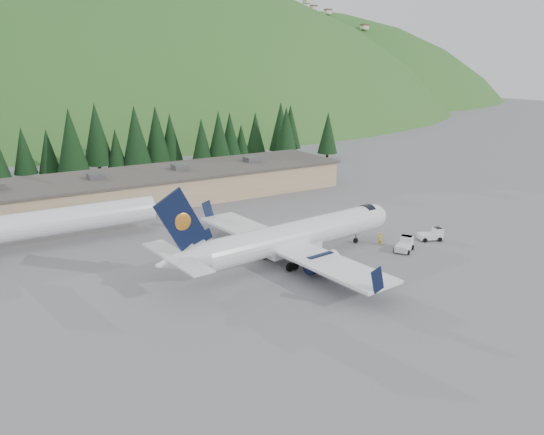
{
  "coord_description": "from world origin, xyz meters",
  "views": [
    {
      "loc": [
        -35.57,
        -51.56,
        23.83
      ],
      "look_at": [
        0.0,
        6.0,
        4.0
      ],
      "focal_mm": 35.0,
      "sensor_mm": 36.0,
      "label": 1
    }
  ],
  "objects": [
    {
      "name": "ramp_worker",
      "position": [
        12.7,
        -1.29,
        0.88
      ],
      "size": [
        0.7,
        0.52,
        1.75
      ],
      "primitive_type": "imported",
      "rotation": [
        0.0,
        0.0,
        3.31
      ],
      "color": "#F1B408",
      "rests_on": "ground"
    },
    {
      "name": "baggage_tug_a",
      "position": [
        13.94,
        -4.71,
        0.8
      ],
      "size": [
        3.74,
        3.2,
        1.79
      ],
      "rotation": [
        0.0,
        0.0,
        0.53
      ],
      "color": "silver",
      "rests_on": "ground"
    },
    {
      "name": "hills",
      "position": [
        53.34,
        207.38,
        -82.8
      ],
      "size": [
        614.0,
        330.0,
        300.0
      ],
      "color": "#1D561A",
      "rests_on": "ground"
    },
    {
      "name": "tree_line",
      "position": [
        -3.1,
        61.9,
        7.61
      ],
      "size": [
        112.09,
        18.31,
        14.39
      ],
      "color": "black",
      "rests_on": "ground"
    },
    {
      "name": "baggage_tug_b",
      "position": [
        20.36,
        -3.62,
        0.78
      ],
      "size": [
        3.63,
        2.91,
        1.74
      ],
      "rotation": [
        0.0,
        0.0,
        -0.41
      ],
      "color": "silver",
      "rests_on": "ground"
    },
    {
      "name": "terminal_building",
      "position": [
        -5.01,
        38.0,
        2.62
      ],
      "size": [
        71.0,
        17.0,
        6.1
      ],
      "color": "tan",
      "rests_on": "ground"
    },
    {
      "name": "airliner",
      "position": [
        -1.01,
        -0.1,
        3.08
      ],
      "size": [
        34.85,
        32.74,
        11.56
      ],
      "rotation": [
        0.0,
        0.0,
        0.09
      ],
      "color": "white",
      "rests_on": "ground"
    },
    {
      "name": "second_airliner",
      "position": [
        -24.92,
        22.0,
        3.32
      ],
      "size": [
        27.5,
        11.0,
        10.05
      ],
      "color": "white",
      "rests_on": "ground"
    },
    {
      "name": "ground",
      "position": [
        0.0,
        0.0,
        0.0
      ],
      "size": [
        600.0,
        600.0,
        0.0
      ],
      "primitive_type": "plane",
      "color": "slate"
    }
  ]
}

